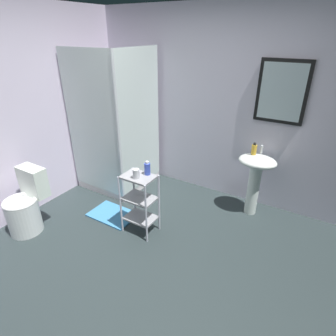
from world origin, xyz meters
name	(u,v)px	position (x,y,z in m)	size (l,w,h in m)	color
ground_plane	(139,265)	(0.00, 0.00, -0.01)	(4.20, 4.20, 0.02)	#293435
wall_back	(218,107)	(0.01, 1.85, 1.25)	(4.20, 0.14, 2.50)	silver
wall_left	(4,120)	(-1.85, 0.00, 1.25)	(0.10, 4.20, 2.50)	silver
shower_stall	(119,158)	(-1.22, 1.17, 0.46)	(0.92, 0.92, 2.00)	white
pedestal_sink	(256,173)	(0.71, 1.52, 0.58)	(0.46, 0.37, 0.81)	white
sink_faucet	(262,149)	(0.71, 1.64, 0.86)	(0.03, 0.03, 0.10)	silver
toilet	(26,207)	(-1.48, -0.21, 0.31)	(0.37, 0.49, 0.76)	white
storage_cart	(140,199)	(-0.31, 0.47, 0.44)	(0.38, 0.28, 0.74)	silver
hand_soap_bottle	(254,149)	(0.64, 1.55, 0.88)	(0.06, 0.06, 0.15)	gold
shampoo_bottle_blue	(147,169)	(-0.25, 0.55, 0.81)	(0.07, 0.07, 0.16)	blue
rinse_cup	(136,174)	(-0.30, 0.42, 0.79)	(0.07, 0.07, 0.11)	silver
bath_mat	(113,214)	(-0.81, 0.51, 0.01)	(0.60, 0.40, 0.02)	teal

